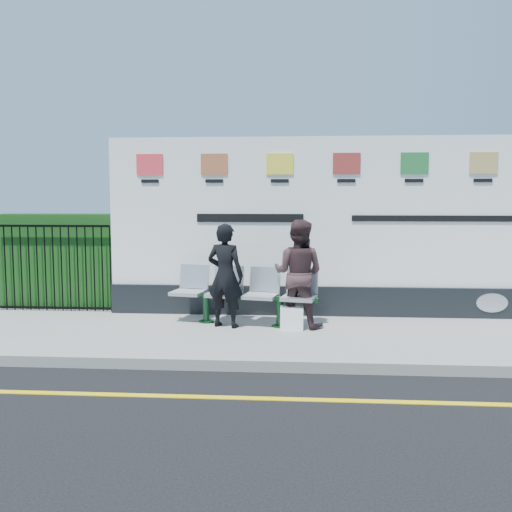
% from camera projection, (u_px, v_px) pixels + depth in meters
% --- Properties ---
extents(ground, '(80.00, 80.00, 0.00)m').
position_uv_depth(ground, '(324.00, 401.00, 5.94)').
color(ground, black).
extents(pavement, '(14.00, 3.00, 0.12)m').
position_uv_depth(pavement, '(317.00, 337.00, 8.42)').
color(pavement, gray).
rests_on(pavement, ground).
extents(kerb, '(14.00, 0.18, 0.14)m').
position_uv_depth(kerb, '(321.00, 366.00, 6.93)').
color(kerb, gray).
rests_on(kerb, ground).
extents(yellow_line, '(14.00, 0.10, 0.01)m').
position_uv_depth(yellow_line, '(324.00, 400.00, 5.94)').
color(yellow_line, yellow).
rests_on(yellow_line, ground).
extents(billboard, '(8.00, 0.30, 3.00)m').
position_uv_depth(billboard, '(345.00, 239.00, 9.58)').
color(billboard, black).
rests_on(billboard, pavement).
extents(hedge, '(2.35, 0.70, 1.70)m').
position_uv_depth(hedge, '(64.00, 260.00, 10.45)').
color(hedge, '#174515').
rests_on(hedge, pavement).
extents(railing, '(2.05, 0.06, 1.54)m').
position_uv_depth(railing, '(53.00, 267.00, 10.01)').
color(railing, black).
rests_on(railing, pavement).
extents(bench, '(2.38, 1.04, 0.49)m').
position_uv_depth(bench, '(242.00, 309.00, 8.96)').
color(bench, silver).
rests_on(bench, pavement).
extents(woman_left, '(0.67, 0.53, 1.60)m').
position_uv_depth(woman_left, '(225.00, 275.00, 8.74)').
color(woman_left, black).
rests_on(woman_left, pavement).
extents(woman_right, '(0.96, 0.85, 1.66)m').
position_uv_depth(woman_right, '(298.00, 273.00, 8.75)').
color(woman_right, '#3D2729').
rests_on(woman_right, pavement).
extents(handbag_brown, '(0.29, 0.13, 0.22)m').
position_uv_depth(handbag_brown, '(224.00, 286.00, 9.01)').
color(handbag_brown, black).
rests_on(handbag_brown, bench).
extents(carrier_bag_white, '(0.34, 0.21, 0.34)m').
position_uv_depth(carrier_bag_white, '(292.00, 318.00, 8.62)').
color(carrier_bag_white, white).
rests_on(carrier_bag_white, pavement).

